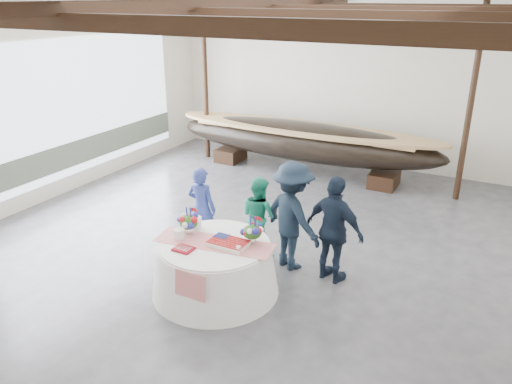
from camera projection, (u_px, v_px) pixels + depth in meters
The scene contains 12 objects.
floor at pixel (233, 244), 9.70m from camera, with size 10.00×12.00×0.01m, color #3D3D42.
wall_back at pixel (342, 82), 13.79m from camera, with size 10.00×0.02×4.50m, color silver.
wall_left at pixel (37, 104), 11.05m from camera, with size 0.02×12.00×4.50m, color silver.
pavilion_structure at pixel (251, 25), 8.86m from camera, with size 9.80×11.76×4.50m.
open_bay at pixel (76, 114), 12.01m from camera, with size 0.03×7.00×3.20m.
longboat_display at pixel (303, 141), 13.25m from camera, with size 7.48×1.50×1.40m.
banquet_table at pixel (215, 267), 8.01m from camera, with size 2.06×2.06×0.88m.
tabletop_items at pixel (217, 231), 7.90m from camera, with size 1.96×0.96×0.40m.
guest_woman_blue at pixel (202, 208), 9.32m from camera, with size 0.58×0.38×1.59m, color navy.
guest_woman_teal at pixel (259, 216), 9.09m from camera, with size 0.73×0.57×1.51m, color #1A8B68.
guest_man_left at pixel (292, 216), 8.57m from camera, with size 1.25×0.72×1.94m, color black.
guest_man_right at pixel (334, 230), 8.16m from camera, with size 1.08×0.45×1.85m, color #131E2F.
Camera 1 is at (4.45, -7.42, 4.52)m, focal length 35.00 mm.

